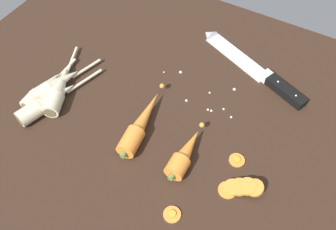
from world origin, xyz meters
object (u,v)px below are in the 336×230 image
Objects in this scene: whole_carrot_second at (185,154)px; carrot_slice_stray_near at (237,160)px; whole_carrot at (141,124)px; parsnip_mid_right at (57,84)px; parsnip_front at (48,102)px; carrot_slice_stack at (241,188)px; parsnip_mid_left at (59,89)px; chefs_knife at (249,64)px; parsnip_back at (43,90)px; carrot_slice_stray_mid at (172,214)px.

whole_carrot_second is 4.65× the size of carrot_slice_stray_near.
whole_carrot is 24.19cm from parsnip_mid_right.
parsnip_front is 2.70× the size of carrot_slice_stack.
parsnip_front is 4.54cm from parsnip_mid_left.
chefs_knife is 32.84cm from whole_carrot_second.
whole_carrot_second is at bearing -8.92° from whole_carrot.
carrot_slice_stray_mid is at bearing -14.94° from parsnip_back.
whole_carrot_second reaches higher than parsnip_mid_left.
whole_carrot_second is (12.26, -1.92, 0.00)cm from whole_carrot.
carrot_slice_stack is 2.45× the size of carrot_slice_stray_mid.
whole_carrot_second is at bearing -1.86° from parsnip_mid_left.
whole_carrot is at bearing 171.08° from whole_carrot_second.
whole_carrot_second is 0.84× the size of parsnip_back.
carrot_slice_stack is at bearing -61.56° from carrot_slice_stray_near.
parsnip_mid_left reaches higher than chefs_knife.
parsnip_mid_left is 6.25× the size of carrot_slice_stray_mid.
chefs_knife is 33.81cm from whole_carrot.
whole_carrot and whole_carrot_second have the same top height.
whole_carrot_second is at bearing 176.65° from carrot_slice_stack.
carrot_slice_stack is at bearing -70.77° from chefs_knife.
parsnip_mid_left is at bearing -178.02° from whole_carrot.
parsnip_mid_left is at bearing 178.14° from whole_carrot_second.
carrot_slice_stack is 6.78cm from carrot_slice_stray_near.
carrot_slice_stack reaches higher than carrot_slice_stray_mid.
parsnip_mid_right is 3.39cm from parsnip_back.
parsnip_mid_left is (-22.74, -0.79, -0.12)cm from whole_carrot.
whole_carrot_second is at bearing 1.65° from parsnip_back.
chefs_knife is 51.21cm from parsnip_front.
parsnip_back is at bearing -178.35° from whole_carrot_second.
carrot_slice_stray_mid is at bearing -19.37° from parsnip_mid_right.
carrot_slice_stray_mid is at bearing -41.51° from whole_carrot.
parsnip_mid_right is at bearing -140.86° from chefs_knife.
carrot_slice_stray_mid is (-6.23, -17.43, -0.00)cm from carrot_slice_stray_near.
carrot_slice_stack is at bearing 50.60° from carrot_slice_stray_mid.
chefs_knife is 9.82× the size of carrot_slice_stray_near.
parsnip_mid_right is at bearing 152.98° from parsnip_mid_left.
chefs_knife is at bearing 109.23° from carrot_slice_stack.
parsnip_front is at bearing -169.17° from carrot_slice_stray_near.
whole_carrot_second is 36.50cm from parsnip_mid_right.
parsnip_mid_left is 6.42× the size of carrot_slice_stray_near.
whole_carrot reaches higher than parsnip_mid_left.
whole_carrot reaches higher than carrot_slice_stray_near.
carrot_slice_stray_mid is at bearing -12.99° from parsnip_front.
parsnip_mid_left is (-36.52, -31.63, 1.33)cm from chefs_knife.
carrot_slice_stray_mid is at bearing -19.07° from parsnip_mid_left.
parsnip_front is at bearing -86.37° from parsnip_mid_left.
chefs_knife is at bearing 40.55° from parsnip_back.
parsnip_front is at bearing 167.01° from carrot_slice_stray_mid.
parsnip_mid_left reaches higher than carrot_slice_stray_mid.
whole_carrot is 6.45× the size of carrot_slice_stray_near.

